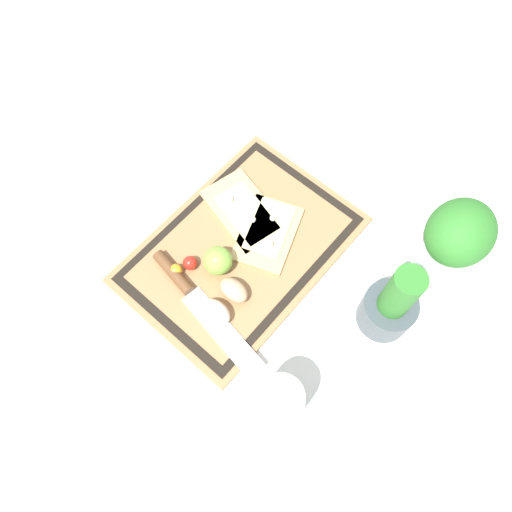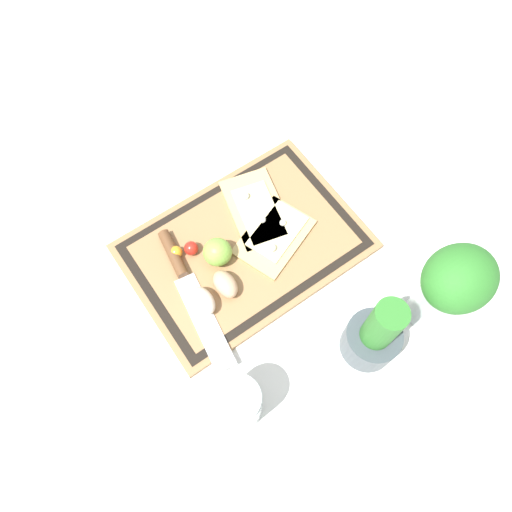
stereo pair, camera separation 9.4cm
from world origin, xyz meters
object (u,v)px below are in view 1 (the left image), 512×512
Objects in this scene: lime at (218,261)px; cherry_tomato_yellow at (176,270)px; sauce_jar at (279,403)px; cherry_tomato_red at (190,263)px; pizza_slice_far at (268,232)px; knife at (189,291)px; pizza_slice_near at (244,211)px; herb_glass at (452,243)px; egg_pink at (216,312)px; herb_pot at (391,306)px; egg_brown at (234,290)px.

lime is 0.08m from cherry_tomato_yellow.
cherry_tomato_red is at bearing -106.66° from sauce_jar.
pizza_slice_far is 0.19m from knife.
pizza_slice_near reaches higher than knife.
herb_glass reaches higher than lime.
egg_pink reaches higher than knife.
egg_pink is 0.52× the size of sauce_jar.
egg_pink is at bearing -104.48° from sauce_jar.
pizza_slice_near is at bearing 177.26° from cherry_tomato_yellow.
pizza_slice_far is 0.27m from herb_pot.
egg_brown is (0.14, 0.03, 0.01)m from pizza_slice_far.
herb_pot reaches higher than cherry_tomato_yellow.
herb_pot reaches higher than egg_pink.
herb_glass reaches higher than egg_pink.
pizza_slice_far is 0.14m from egg_brown.
egg_brown is 0.39m from herb_glass.
pizza_slice_far is (0.00, 0.07, 0.00)m from pizza_slice_near.
herb_pot is at bearing -6.00° from herb_glass.
sauce_jar is at bearing 50.53° from pizza_slice_near.
lime is 0.25× the size of herb_glass.
lime is 0.49× the size of sauce_jar.
herb_pot is at bearing 130.87° from egg_pink.
egg_brown is 0.30× the size of herb_pot.
lime is at bearing -12.39° from pizza_slice_far.
egg_pink is (-0.00, 0.07, 0.01)m from knife.
sauce_jar reaches higher than egg_pink.
herb_glass is at bearing 130.22° from lime.
knife is 4.98× the size of egg_brown.
herb_glass is at bearing 130.18° from cherry_tomato_red.
egg_pink is at bearing -36.30° from herb_glass.
herb_pot is at bearing 92.42° from pizza_slice_far.
herb_glass reaches higher than pizza_slice_near.
pizza_slice_near is 0.64× the size of knife.
herb_glass is (-0.13, 0.01, 0.06)m from herb_pot.
pizza_slice_near is 1.67× the size of sauce_jar.
cherry_tomato_yellow is at bearing -48.09° from herb_glass.
knife is 0.47m from herb_glass.
sauce_jar is at bearing 79.72° from knife.
herb_pot reaches higher than knife.
knife is at bearing -4.59° from lime.
knife is 1.33× the size of herb_glass.
pizza_slice_near is at bearing -68.22° from herb_glass.
cherry_tomato_yellow is (-0.01, -0.05, 0.00)m from knife.
egg_pink is (0.19, 0.11, 0.01)m from pizza_slice_near.
knife is 0.05m from cherry_tomato_red.
cherry_tomato_red is (0.01, -0.10, -0.01)m from egg_brown.
egg_pink is 0.19m from sauce_jar.
herb_glass is (-0.14, 0.28, 0.11)m from pizza_slice_far.
pizza_slice_near is at bearing -94.08° from pizza_slice_far.
pizza_slice_near is 3.44× the size of lime.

